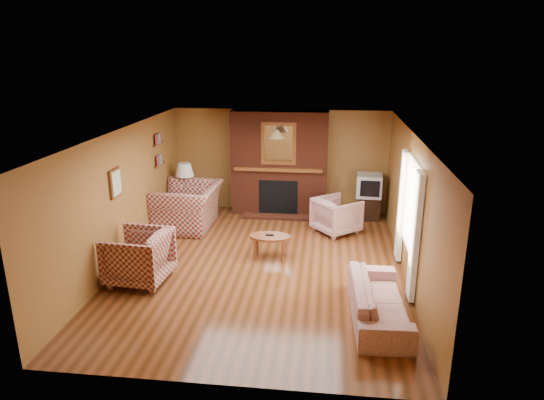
# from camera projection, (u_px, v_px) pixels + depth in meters

# --- Properties ---
(floor) EXTENTS (6.50, 6.50, 0.00)m
(floor) POSITION_uv_depth(u_px,v_px,m) (262.00, 266.00, 8.70)
(floor) COLOR #45240E
(floor) RESTS_ON ground
(ceiling) EXTENTS (6.50, 6.50, 0.00)m
(ceiling) POSITION_uv_depth(u_px,v_px,m) (261.00, 133.00, 7.98)
(ceiling) COLOR silver
(ceiling) RESTS_ON wall_back
(wall_back) EXTENTS (6.50, 0.00, 6.50)m
(wall_back) POSITION_uv_depth(u_px,v_px,m) (281.00, 161.00, 11.42)
(wall_back) COLOR olive
(wall_back) RESTS_ON floor
(wall_front) EXTENTS (6.50, 0.00, 6.50)m
(wall_front) POSITION_uv_depth(u_px,v_px,m) (221.00, 293.00, 5.26)
(wall_front) COLOR olive
(wall_front) RESTS_ON floor
(wall_left) EXTENTS (0.00, 6.50, 6.50)m
(wall_left) POSITION_uv_depth(u_px,v_px,m) (123.00, 197.00, 8.62)
(wall_left) COLOR olive
(wall_left) RESTS_ON floor
(wall_right) EXTENTS (0.00, 6.50, 6.50)m
(wall_right) POSITION_uv_depth(u_px,v_px,m) (410.00, 208.00, 8.06)
(wall_right) COLOR olive
(wall_right) RESTS_ON floor
(fireplace) EXTENTS (2.20, 0.82, 2.40)m
(fireplace) POSITION_uv_depth(u_px,v_px,m) (279.00, 164.00, 11.17)
(fireplace) COLOR #521F12
(fireplace) RESTS_ON floor
(window_right) EXTENTS (0.10, 1.85, 2.00)m
(window_right) POSITION_uv_depth(u_px,v_px,m) (409.00, 216.00, 7.90)
(window_right) COLOR beige
(window_right) RESTS_ON wall_right
(bookshelf) EXTENTS (0.09, 0.55, 0.71)m
(bookshelf) POSITION_uv_depth(u_px,v_px,m) (160.00, 150.00, 10.27)
(bookshelf) COLOR brown
(bookshelf) RESTS_ON wall_left
(botanical_print) EXTENTS (0.05, 0.40, 0.50)m
(botanical_print) POSITION_uv_depth(u_px,v_px,m) (115.00, 183.00, 8.22)
(botanical_print) COLOR brown
(botanical_print) RESTS_ON wall_left
(pendant_light) EXTENTS (0.36, 0.36, 0.48)m
(pendant_light) POSITION_uv_depth(u_px,v_px,m) (276.00, 134.00, 10.28)
(pendant_light) COLOR black
(pendant_light) RESTS_ON ceiling
(plaid_loveseat) EXTENTS (1.30, 1.48, 0.95)m
(plaid_loveseat) POSITION_uv_depth(u_px,v_px,m) (188.00, 206.00, 10.45)
(plaid_loveseat) COLOR maroon
(plaid_loveseat) RESTS_ON floor
(plaid_armchair) EXTENTS (1.04, 1.02, 0.88)m
(plaid_armchair) POSITION_uv_depth(u_px,v_px,m) (138.00, 257.00, 8.01)
(plaid_armchair) COLOR maroon
(plaid_armchair) RESTS_ON floor
(floral_sofa) EXTENTS (0.82, 1.94, 0.56)m
(floral_sofa) POSITION_uv_depth(u_px,v_px,m) (378.00, 300.00, 6.95)
(floral_sofa) COLOR #C5AF98
(floral_sofa) RESTS_ON floor
(floral_armchair) EXTENTS (1.15, 1.15, 0.76)m
(floral_armchair) POSITION_uv_depth(u_px,v_px,m) (337.00, 215.00, 10.18)
(floral_armchair) COLOR #C5AF98
(floral_armchair) RESTS_ON floor
(coffee_table) EXTENTS (0.76, 0.47, 0.46)m
(coffee_table) POSITION_uv_depth(u_px,v_px,m) (270.00, 239.00, 8.93)
(coffee_table) COLOR brown
(coffee_table) RESTS_ON floor
(side_table) EXTENTS (0.44, 0.44, 0.57)m
(side_table) POSITION_uv_depth(u_px,v_px,m) (186.00, 205.00, 11.17)
(side_table) COLOR brown
(side_table) RESTS_ON floor
(table_lamp) EXTENTS (0.42, 0.42, 0.69)m
(table_lamp) POSITION_uv_depth(u_px,v_px,m) (185.00, 176.00, 10.97)
(table_lamp) COLOR silver
(table_lamp) RESTS_ON side_table
(tv_stand) EXTENTS (0.53, 0.49, 0.53)m
(tv_stand) POSITION_uv_depth(u_px,v_px,m) (368.00, 207.00, 11.04)
(tv_stand) COLOR black
(tv_stand) RESTS_ON floor
(crt_tv) EXTENTS (0.58, 0.58, 0.51)m
(crt_tv) POSITION_uv_depth(u_px,v_px,m) (369.00, 185.00, 10.88)
(crt_tv) COLOR #B1B4B9
(crt_tv) RESTS_ON tv_stand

